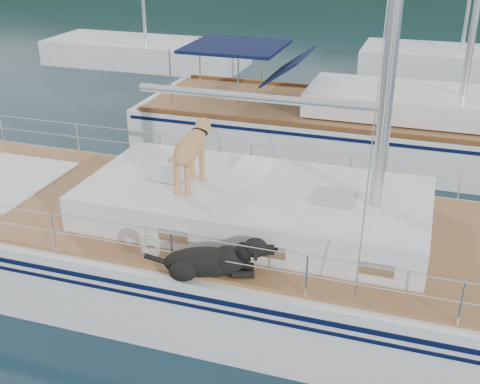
% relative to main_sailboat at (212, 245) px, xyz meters
% --- Properties ---
extents(ground, '(120.00, 120.00, 0.00)m').
position_rel_main_sailboat_xyz_m(ground, '(-0.09, 0.01, -0.68)').
color(ground, '#0E262B').
rests_on(ground, ground).
extents(main_sailboat, '(12.00, 4.02, 14.01)m').
position_rel_main_sailboat_xyz_m(main_sailboat, '(0.00, 0.00, 0.00)').
color(main_sailboat, silver).
rests_on(main_sailboat, ground).
extents(neighbor_sailboat, '(11.00, 3.50, 13.30)m').
position_rel_main_sailboat_xyz_m(neighbor_sailboat, '(1.47, 6.69, -0.05)').
color(neighbor_sailboat, silver).
rests_on(neighbor_sailboat, ground).
extents(bg_boat_west, '(8.00, 3.00, 11.65)m').
position_rel_main_sailboat_xyz_m(bg_boat_west, '(-8.09, 14.01, -0.23)').
color(bg_boat_west, silver).
rests_on(bg_boat_west, ground).
extents(bg_boat_center, '(7.20, 3.00, 11.65)m').
position_rel_main_sailboat_xyz_m(bg_boat_center, '(3.91, 16.01, -0.23)').
color(bg_boat_center, silver).
rests_on(bg_boat_center, ground).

